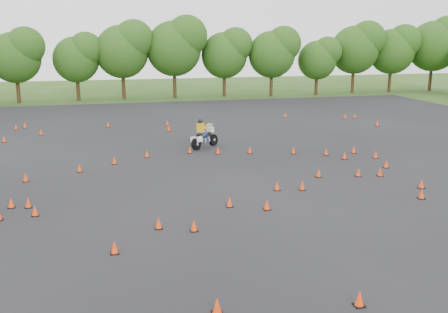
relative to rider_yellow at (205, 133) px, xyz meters
name	(u,v)px	position (x,y,z in m)	size (l,w,h in m)	color
ground	(245,201)	(-0.58, -11.62, -1.01)	(140.00, 140.00, 0.00)	#2D5119
asphalt_pad	(216,169)	(-0.58, -5.62, -1.00)	(62.00, 62.00, 0.00)	black
treeline	(170,63)	(0.79, 22.92, 3.62)	(86.81, 32.53, 10.68)	#264C15
traffic_cones	(216,167)	(-0.64, -5.99, -0.78)	(36.64, 32.74, 0.45)	#FF400A
rider_yellow	(205,133)	(0.00, 0.00, 0.00)	(2.60, 0.80, 2.00)	#C99511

